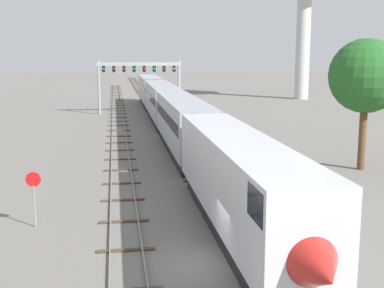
{
  "coord_description": "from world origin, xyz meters",
  "views": [
    {
      "loc": [
        -3.83,
        -20.06,
        8.83
      ],
      "look_at": [
        1.0,
        12.0,
        3.0
      ],
      "focal_mm": 48.1,
      "sensor_mm": 36.0,
      "label": 1
    }
  ],
  "objects_px": {
    "signal_gantry": "(139,74)",
    "trackside_tree_left": "(366,76)",
    "stop_sign": "(34,191)",
    "passenger_train": "(170,111)"
  },
  "relations": [
    {
      "from": "signal_gantry",
      "to": "trackside_tree_left",
      "type": "distance_m",
      "value": 41.52
    },
    {
      "from": "signal_gantry",
      "to": "trackside_tree_left",
      "type": "xyz_separation_m",
      "value": [
        14.81,
        -38.77,
        1.3
      ]
    },
    {
      "from": "stop_sign",
      "to": "trackside_tree_left",
      "type": "relative_size",
      "value": 0.29
    },
    {
      "from": "stop_sign",
      "to": "passenger_train",
      "type": "bearing_deg",
      "value": 70.54
    },
    {
      "from": "signal_gantry",
      "to": "passenger_train",
      "type": "bearing_deg",
      "value": -83.66
    },
    {
      "from": "signal_gantry",
      "to": "stop_sign",
      "type": "bearing_deg",
      "value": -99.07
    },
    {
      "from": "passenger_train",
      "to": "trackside_tree_left",
      "type": "distance_m",
      "value": 22.8
    },
    {
      "from": "passenger_train",
      "to": "signal_gantry",
      "type": "distance_m",
      "value": 20.63
    },
    {
      "from": "signal_gantry",
      "to": "trackside_tree_left",
      "type": "bearing_deg",
      "value": -69.09
    },
    {
      "from": "signal_gantry",
      "to": "stop_sign",
      "type": "distance_m",
      "value": 49.33
    }
  ]
}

